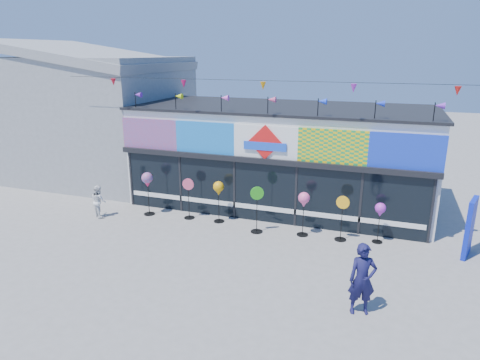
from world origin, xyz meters
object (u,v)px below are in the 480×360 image
at_px(spinner_1, 189,197).
at_px(spinner_6, 380,211).
at_px(child, 99,201).
at_px(spinner_0, 147,181).
at_px(spinner_3, 257,208).
at_px(blue_sign, 470,228).
at_px(spinner_4, 304,201).
at_px(spinner_5, 342,217).
at_px(adult_man, 362,279).
at_px(spinner_2, 219,190).

height_order(spinner_1, spinner_6, spinner_1).
bearing_deg(child, spinner_6, -142.39).
xyz_separation_m(spinner_0, spinner_1, (1.69, 0.16, -0.54)).
bearing_deg(spinner_3, child, -174.69).
relative_size(spinner_1, spinner_6, 1.14).
xyz_separation_m(blue_sign, spinner_1, (-9.72, 0.00, -0.10)).
bearing_deg(spinner_4, spinner_3, -170.38).
bearing_deg(spinner_5, spinner_0, -179.66).
bearing_deg(blue_sign, spinner_5, -161.23).
distance_m(spinner_4, adult_man, 4.77).
bearing_deg(spinner_5, spinner_2, 177.94).
bearing_deg(child, spinner_1, -132.13).
distance_m(blue_sign, spinner_0, 11.42).
bearing_deg(spinner_2, blue_sign, -0.35).
xyz_separation_m(spinner_0, spinner_2, (2.92, 0.21, -0.11)).
xyz_separation_m(blue_sign, spinner_3, (-6.84, -0.42, -0.05)).
distance_m(spinner_2, spinner_5, 4.61).
bearing_deg(adult_man, spinner_5, 84.45).
bearing_deg(spinner_4, spinner_2, 176.60).
bearing_deg(spinner_1, spinner_5, -1.12).
bearing_deg(spinner_4, adult_man, -61.46).
xyz_separation_m(spinner_6, adult_man, (-0.25, -4.44, -0.21)).
height_order(spinner_0, spinner_4, spinner_0).
bearing_deg(adult_man, child, 143.55).
relative_size(spinner_4, adult_man, 0.87).
height_order(spinner_1, spinner_4, spinner_1).
relative_size(spinner_1, spinner_3, 0.94).
xyz_separation_m(blue_sign, child, (-13.12, -1.00, -0.32)).
distance_m(spinner_1, child, 3.55).
xyz_separation_m(spinner_3, adult_man, (3.89, -3.91, 0.02)).
bearing_deg(child, adult_man, -166.60).
bearing_deg(spinner_0, child, -153.85).
xyz_separation_m(spinner_2, child, (-4.63, -1.05, -0.64)).
distance_m(spinner_3, spinner_6, 4.18).
bearing_deg(spinner_1, adult_man, -32.56).
height_order(spinner_5, adult_man, adult_man).
relative_size(spinner_1, spinner_4, 1.01).
distance_m(spinner_6, child, 10.50).
xyz_separation_m(spinner_2, spinner_6, (5.80, 0.07, -0.15)).
xyz_separation_m(adult_man, child, (-10.17, 3.32, -0.28)).
bearing_deg(spinner_2, spinner_4, -3.40).
distance_m(spinner_3, spinner_5, 2.95).
height_order(spinner_1, child, spinner_1).
xyz_separation_m(spinner_3, child, (-6.29, -0.58, -0.26)).
bearing_deg(adult_man, blue_sign, 37.35).
relative_size(spinner_1, child, 1.26).
bearing_deg(spinner_0, adult_man, -26.22).
relative_size(blue_sign, spinner_2, 1.19).
xyz_separation_m(spinner_2, spinner_5, (4.58, -0.16, -0.44)).
xyz_separation_m(spinner_2, spinner_3, (1.65, -0.47, -0.38)).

